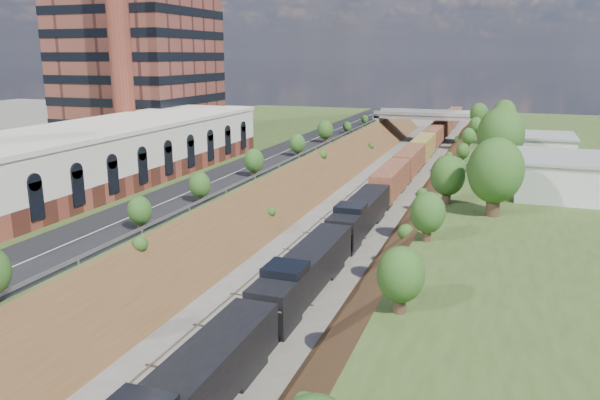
# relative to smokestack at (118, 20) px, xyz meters

# --- Properties ---
(platform_left) EXTENTS (44.00, 180.00, 5.00)m
(platform_left) POSITION_rel_smokestack_xyz_m (3.00, 4.00, -22.50)
(platform_left) COLOR #394C1F
(platform_left) RESTS_ON ground
(embankment_left) EXTENTS (10.00, 180.00, 10.00)m
(embankment_left) POSITION_rel_smokestack_xyz_m (25.00, 4.00, -25.00)
(embankment_left) COLOR brown
(embankment_left) RESTS_ON ground
(embankment_right) EXTENTS (10.00, 180.00, 10.00)m
(embankment_right) POSITION_rel_smokestack_xyz_m (47.00, 4.00, -25.00)
(embankment_right) COLOR brown
(embankment_right) RESTS_ON ground
(rail_left_track) EXTENTS (1.58, 180.00, 0.18)m
(rail_left_track) POSITION_rel_smokestack_xyz_m (33.40, 4.00, -24.91)
(rail_left_track) COLOR gray
(rail_left_track) RESTS_ON ground
(rail_right_track) EXTENTS (1.58, 180.00, 0.18)m
(rail_right_track) POSITION_rel_smokestack_xyz_m (38.60, 4.00, -24.91)
(rail_right_track) COLOR gray
(rail_right_track) RESTS_ON ground
(road) EXTENTS (8.00, 180.00, 0.10)m
(road) POSITION_rel_smokestack_xyz_m (20.50, 4.00, -19.95)
(road) COLOR black
(road) RESTS_ON platform_left
(guardrail) EXTENTS (0.10, 171.00, 0.70)m
(guardrail) POSITION_rel_smokestack_xyz_m (24.60, 3.80, -19.45)
(guardrail) COLOR #99999E
(guardrail) RESTS_ON platform_left
(commercial_building) EXTENTS (14.30, 62.30, 7.00)m
(commercial_building) POSITION_rel_smokestack_xyz_m (8.00, -18.00, -16.49)
(commercial_building) COLOR brown
(commercial_building) RESTS_ON platform_left
(smokestack) EXTENTS (3.20, 3.20, 40.00)m
(smokestack) POSITION_rel_smokestack_xyz_m (0.00, 0.00, 0.00)
(smokestack) COLOR brown
(smokestack) RESTS_ON platform_left
(overpass) EXTENTS (24.50, 8.30, 7.40)m
(overpass) POSITION_rel_smokestack_xyz_m (36.00, 66.00, -20.08)
(overpass) COLOR gray
(overpass) RESTS_ON ground
(white_building_near) EXTENTS (9.00, 12.00, 4.00)m
(white_building_near) POSITION_rel_smokestack_xyz_m (59.50, -4.00, -18.00)
(white_building_near) COLOR silver
(white_building_near) RESTS_ON platform_right
(white_building_far) EXTENTS (8.00, 10.00, 3.60)m
(white_building_far) POSITION_rel_smokestack_xyz_m (59.00, 18.00, -18.20)
(white_building_far) COLOR silver
(white_building_far) RESTS_ON platform_right
(tree_right_large) EXTENTS (5.25, 5.25, 7.61)m
(tree_right_large) POSITION_rel_smokestack_xyz_m (53.00, -16.00, -15.62)
(tree_right_large) COLOR #473323
(tree_right_large) RESTS_ON platform_right
(tree_left_crest) EXTENTS (2.45, 2.45, 3.55)m
(tree_left_crest) POSITION_rel_smokestack_xyz_m (24.20, -36.00, -17.96)
(tree_left_crest) COLOR #473323
(tree_left_crest) RESTS_ON platform_left
(freight_train) EXTENTS (3.08, 173.46, 4.60)m
(freight_train) POSITION_rel_smokestack_xyz_m (38.60, 31.46, -22.36)
(freight_train) COLOR black
(freight_train) RESTS_ON ground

